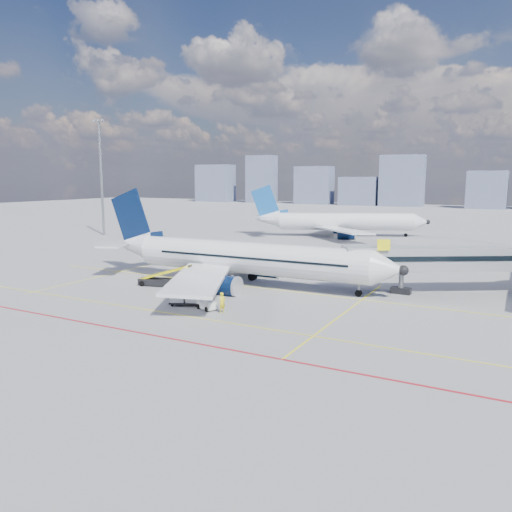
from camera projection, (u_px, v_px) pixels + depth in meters
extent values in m
plane|color=gray|center=(210.00, 301.00, 52.51)|extent=(420.00, 420.00, 0.00)
cube|color=yellow|center=(247.00, 286.00, 59.48)|extent=(60.00, 0.18, 0.01)
cube|color=yellow|center=(175.00, 314.00, 47.28)|extent=(80.00, 0.15, 0.01)
cube|color=yellow|center=(344.00, 313.00, 47.73)|extent=(0.15, 28.00, 0.01)
cube|color=yellow|center=(121.00, 272.00, 68.79)|extent=(0.15, 30.00, 0.01)
cube|color=maroon|center=(132.00, 331.00, 42.05)|extent=(90.00, 0.25, 0.01)
cube|color=gray|center=(457.00, 259.00, 55.61)|extent=(20.84, 13.93, 2.60)
cube|color=black|center=(457.00, 257.00, 55.58)|extent=(20.52, 13.82, 0.55)
cube|color=gray|center=(358.00, 259.00, 55.14)|extent=(4.49, 4.56, 3.00)
cube|color=black|center=(401.00, 291.00, 55.69)|extent=(2.20, 1.00, 0.70)
cylinder|color=slate|center=(401.00, 279.00, 55.48)|extent=(0.56, 0.56, 2.70)
cube|color=yellow|center=(384.00, 245.00, 53.38)|extent=(1.26, 0.82, 1.20)
cylinder|color=slate|center=(101.00, 179.00, 111.03)|extent=(0.56, 0.56, 25.00)
cube|color=slate|center=(99.00, 121.00, 109.06)|extent=(3.20, 0.40, 0.50)
cube|color=silver|center=(94.00, 121.00, 109.40)|extent=(0.60, 0.15, 0.35)
cube|color=silver|center=(98.00, 120.00, 108.85)|extent=(0.60, 0.15, 0.35)
cube|color=silver|center=(102.00, 120.00, 108.29)|extent=(0.60, 0.15, 0.35)
cube|color=slate|center=(215.00, 183.00, 273.04)|extent=(19.31, 11.47, 19.83)
cube|color=slate|center=(261.00, 179.00, 259.40)|extent=(14.17, 9.37, 24.23)
cube|color=slate|center=(314.00, 185.00, 246.22)|extent=(17.93, 9.47, 18.38)
cube|color=slate|center=(359.00, 191.00, 235.88)|extent=(17.89, 10.57, 13.27)
cube|color=slate|center=(402.00, 181.00, 225.99)|extent=(18.70, 10.77, 23.00)
cube|color=slate|center=(487.00, 190.00, 210.08)|extent=(15.56, 13.41, 15.75)
cylinder|color=silver|center=(250.00, 258.00, 59.74)|extent=(29.70, 4.52, 3.85)
cone|color=silver|center=(390.00, 269.00, 52.34)|extent=(3.64, 3.93, 3.85)
sphere|color=black|center=(403.00, 270.00, 51.72)|extent=(1.11, 1.11, 1.09)
cone|color=silver|center=(133.00, 245.00, 67.67)|extent=(6.40, 3.99, 3.85)
cube|color=black|center=(378.00, 263.00, 52.83)|extent=(1.51, 1.51, 0.44)
cube|color=silver|center=(270.00, 256.00, 68.39)|extent=(11.03, 17.01, 0.57)
cube|color=silver|center=(199.00, 279.00, 52.73)|extent=(11.61, 16.93, 0.57)
cylinder|color=#08183B|center=(267.00, 269.00, 65.36)|extent=(3.60, 2.35, 2.27)
cylinder|color=#08183B|center=(222.00, 285.00, 55.26)|extent=(3.60, 2.35, 2.27)
cylinder|color=silver|center=(280.00, 270.00, 64.52)|extent=(0.40, 2.34, 2.33)
cylinder|color=silver|center=(237.00, 287.00, 54.43)|extent=(0.40, 2.34, 2.33)
cube|color=#08183B|center=(132.00, 220.00, 67.14)|extent=(6.77, 0.47, 8.42)
cube|color=#08183B|center=(146.00, 238.00, 66.45)|extent=(5.57, 0.42, 2.12)
cube|color=silver|center=(145.00, 239.00, 70.57)|extent=(4.73, 6.22, 0.22)
cube|color=silver|center=(114.00, 245.00, 65.00)|extent=(4.91, 6.25, 0.22)
cylinder|color=slate|center=(359.00, 289.00, 54.17)|extent=(0.29, 0.29, 1.80)
cylinder|color=black|center=(359.00, 293.00, 54.25)|extent=(0.77, 0.30, 0.76)
cylinder|color=slate|center=(253.00, 274.00, 62.83)|extent=(0.33, 0.33, 1.60)
cylinder|color=black|center=(253.00, 276.00, 62.87)|extent=(1.01, 0.67, 1.00)
cylinder|color=slate|center=(232.00, 282.00, 58.30)|extent=(0.33, 0.33, 1.60)
cylinder|color=black|center=(232.00, 284.00, 58.35)|extent=(1.01, 0.67, 1.00)
cube|color=black|center=(261.00, 254.00, 61.15)|extent=(24.28, 0.65, 0.26)
cube|color=black|center=(246.00, 258.00, 57.79)|extent=(24.28, 0.65, 0.26)
cylinder|color=silver|center=(346.00, 221.00, 109.91)|extent=(28.18, 15.36, 3.79)
cone|color=silver|center=(421.00, 222.00, 108.76)|extent=(4.74, 4.89, 3.79)
sphere|color=black|center=(428.00, 222.00, 108.67)|extent=(1.41, 1.41, 1.07)
cone|color=silver|center=(266.00, 219.00, 111.06)|extent=(7.23, 6.00, 3.79)
cube|color=black|center=(416.00, 219.00, 108.77)|extent=(1.93, 1.93, 0.44)
cube|color=silver|center=(336.00, 223.00, 118.79)|extent=(5.09, 16.05, 0.56)
cube|color=silver|center=(343.00, 230.00, 101.54)|extent=(15.32, 14.49, 0.56)
cylinder|color=#08183B|center=(341.00, 229.00, 115.85)|extent=(4.11, 3.47, 2.24)
cylinder|color=#08183B|center=(346.00, 234.00, 104.73)|extent=(4.11, 3.47, 2.24)
cylinder|color=silver|center=(349.00, 229.00, 115.72)|extent=(1.25, 2.23, 2.30)
cylinder|color=silver|center=(355.00, 234.00, 104.60)|extent=(1.25, 2.23, 2.30)
cube|color=#16519A|center=(266.00, 203.00, 110.54)|extent=(6.21, 3.00, 8.29)
cube|color=#16519A|center=(276.00, 214.00, 110.74)|extent=(5.13, 2.50, 2.09)
cube|color=silver|center=(265.00, 216.00, 114.10)|extent=(3.11, 5.55, 0.21)
cube|color=silver|center=(263.00, 218.00, 107.97)|extent=(5.95, 5.88, 0.21)
cylinder|color=black|center=(340.00, 233.00, 112.90)|extent=(1.18, 1.00, 1.00)
cylinder|color=black|center=(342.00, 235.00, 107.92)|extent=(1.18, 1.00, 1.00)
cylinder|color=black|center=(406.00, 235.00, 109.44)|extent=(0.81, 0.57, 0.76)
cube|color=silver|center=(207.00, 304.00, 48.95)|extent=(2.29, 1.80, 0.74)
cube|color=silver|center=(205.00, 298.00, 49.15)|extent=(1.25, 1.33, 0.55)
cube|color=black|center=(205.00, 296.00, 49.12)|extent=(1.15, 1.25, 0.32)
cylinder|color=black|center=(199.00, 306.00, 49.24)|extent=(0.55, 0.38, 0.52)
cylinder|color=black|center=(207.00, 305.00, 49.87)|extent=(0.55, 0.38, 0.52)
cylinder|color=black|center=(207.00, 309.00, 48.11)|extent=(0.55, 0.38, 0.52)
cylinder|color=black|center=(215.00, 308.00, 48.75)|extent=(0.55, 0.38, 0.52)
cube|color=black|center=(186.00, 302.00, 50.67)|extent=(3.50, 2.59, 0.16)
cube|color=silver|center=(178.00, 295.00, 50.61)|extent=(1.80, 1.77, 1.38)
cube|color=silver|center=(193.00, 295.00, 50.49)|extent=(1.80, 1.77, 1.38)
cylinder|color=black|center=(172.00, 305.00, 50.17)|extent=(0.31, 0.23, 0.28)
cylinder|color=black|center=(175.00, 302.00, 51.39)|extent=(0.31, 0.23, 0.28)
cylinder|color=black|center=(197.00, 305.00, 49.99)|extent=(0.31, 0.23, 0.28)
cylinder|color=black|center=(199.00, 302.00, 51.21)|extent=(0.31, 0.23, 0.28)
cube|color=black|center=(158.00, 282.00, 59.72)|extent=(4.85, 2.64, 0.77)
cube|color=black|center=(165.00, 273.00, 59.31)|extent=(6.65, 2.55, 2.02)
cube|color=yellow|center=(167.00, 272.00, 59.89)|extent=(6.44, 1.58, 2.10)
cube|color=yellow|center=(163.00, 274.00, 58.74)|extent=(6.44, 1.58, 2.10)
cylinder|color=black|center=(142.00, 284.00, 59.46)|extent=(0.70, 0.40, 0.66)
cylinder|color=black|center=(148.00, 281.00, 60.92)|extent=(0.70, 0.40, 0.66)
cylinder|color=black|center=(169.00, 285.00, 58.56)|extent=(0.70, 0.40, 0.66)
cylinder|color=black|center=(175.00, 283.00, 60.02)|extent=(0.70, 0.40, 0.66)
imported|color=yellow|center=(222.00, 303.00, 47.68)|extent=(0.67, 0.84, 2.00)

